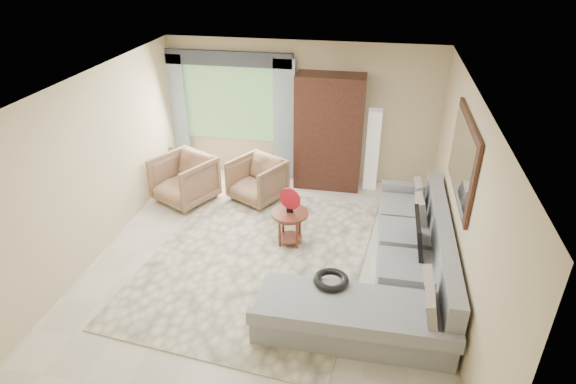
% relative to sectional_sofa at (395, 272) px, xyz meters
% --- Properties ---
extents(ground, '(6.00, 6.00, 0.00)m').
position_rel_sectional_sofa_xyz_m(ground, '(-1.78, 0.18, -0.28)').
color(ground, silver).
rests_on(ground, ground).
extents(area_rug, '(3.42, 4.30, 0.02)m').
position_rel_sectional_sofa_xyz_m(area_rug, '(-1.96, 0.34, -0.27)').
color(area_rug, '#F4EAC1').
rests_on(area_rug, ground).
extents(sectional_sofa, '(2.30, 3.46, 0.90)m').
position_rel_sectional_sofa_xyz_m(sectional_sofa, '(0.00, 0.00, 0.00)').
color(sectional_sofa, '#96999E').
rests_on(sectional_sofa, ground).
extents(tv_screen, '(0.14, 0.74, 0.48)m').
position_rel_sectional_sofa_xyz_m(tv_screen, '(0.27, 0.33, 0.44)').
color(tv_screen, black).
rests_on(tv_screen, sectional_sofa).
extents(garden_hose, '(0.43, 0.43, 0.09)m').
position_rel_sectional_sofa_xyz_m(garden_hose, '(-0.78, -0.65, 0.26)').
color(garden_hose, black).
rests_on(garden_hose, sectional_sofa).
extents(coffee_table, '(0.56, 0.56, 0.56)m').
position_rel_sectional_sofa_xyz_m(coffee_table, '(-1.56, 0.81, 0.01)').
color(coffee_table, '#4F1B15').
rests_on(coffee_table, ground).
extents(red_disc, '(0.33, 0.13, 0.34)m').
position_rel_sectional_sofa_xyz_m(red_disc, '(-1.56, 0.81, 0.51)').
color(red_disc, '#A6101E').
rests_on(red_disc, coffee_table).
extents(armchair_left, '(1.22, 1.23, 0.84)m').
position_rel_sectional_sofa_xyz_m(armchair_left, '(-3.62, 1.79, 0.14)').
color(armchair_left, '#9E6E56').
rests_on(armchair_left, ground).
extents(armchair_right, '(1.11, 1.12, 0.76)m').
position_rel_sectional_sofa_xyz_m(armchair_right, '(-2.38, 2.08, 0.10)').
color(armchair_right, '#937450').
rests_on(armchair_right, ground).
extents(potted_plant, '(0.65, 0.60, 0.60)m').
position_rel_sectional_sofa_xyz_m(potted_plant, '(-4.22, 2.91, 0.02)').
color(potted_plant, '#999999').
rests_on(potted_plant, ground).
extents(armoire, '(1.20, 0.55, 2.10)m').
position_rel_sectional_sofa_xyz_m(armoire, '(-1.23, 2.90, 0.77)').
color(armoire, black).
rests_on(armoire, ground).
extents(floor_lamp, '(0.24, 0.24, 1.50)m').
position_rel_sectional_sofa_xyz_m(floor_lamp, '(-0.43, 2.96, 0.47)').
color(floor_lamp, silver).
rests_on(floor_lamp, ground).
extents(window, '(1.80, 0.04, 1.40)m').
position_rel_sectional_sofa_xyz_m(window, '(-3.13, 3.15, 1.12)').
color(window, '#669E59').
rests_on(window, wall_back).
extents(curtain_left, '(0.40, 0.08, 2.30)m').
position_rel_sectional_sofa_xyz_m(curtain_left, '(-4.18, 3.06, 0.87)').
color(curtain_left, '#9EB7CC').
rests_on(curtain_left, ground).
extents(curtain_right, '(0.40, 0.08, 2.30)m').
position_rel_sectional_sofa_xyz_m(curtain_right, '(-2.08, 3.06, 0.87)').
color(curtain_right, '#9EB7CC').
rests_on(curtain_right, ground).
extents(valance, '(2.40, 0.12, 0.26)m').
position_rel_sectional_sofa_xyz_m(valance, '(-3.13, 3.08, 1.97)').
color(valance, '#1E232D').
rests_on(valance, wall_back).
extents(wall_mirror, '(0.05, 1.70, 1.05)m').
position_rel_sectional_sofa_xyz_m(wall_mirror, '(0.68, 0.53, 1.47)').
color(wall_mirror, black).
rests_on(wall_mirror, wall_right).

